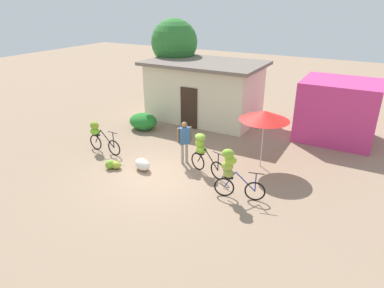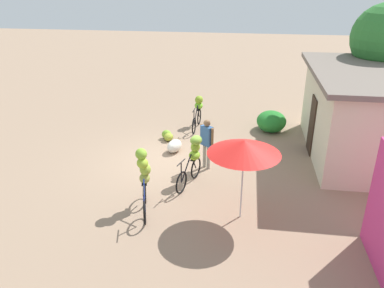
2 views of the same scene
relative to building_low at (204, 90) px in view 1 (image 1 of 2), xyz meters
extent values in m
plane|color=#967A61|center=(1.50, -6.60, -1.51)|extent=(60.00, 60.00, 0.00)
cube|color=beige|center=(0.00, 0.00, -0.10)|extent=(5.38, 3.24, 2.82)
cube|color=#72665B|center=(0.00, 0.00, 1.39)|extent=(5.88, 3.74, 0.16)
cube|color=#332319|center=(0.00, -1.63, -0.51)|extent=(0.90, 0.06, 2.00)
cube|color=#D0377E|center=(6.45, 0.38, -0.19)|extent=(3.20, 2.80, 2.65)
cylinder|color=brown|center=(-2.43, 1.04, -0.06)|extent=(0.37, 0.37, 2.91)
sphere|color=#307830|center=(-2.43, 1.04, 2.16)|extent=(2.54, 2.54, 2.54)
ellipsoid|color=#247A2A|center=(-1.85, -2.89, -1.12)|extent=(1.39, 1.18, 0.79)
ellipsoid|color=#267732|center=(-1.71, -2.90, -1.20)|extent=(0.97, 1.06, 0.62)
cylinder|color=beige|center=(4.44, -3.95, -0.45)|extent=(0.04, 0.04, 2.12)
cone|color=red|center=(4.44, -3.95, 0.51)|extent=(1.83, 1.83, 0.35)
torus|color=black|center=(-1.05, -5.93, -1.18)|extent=(0.67, 0.10, 0.66)
torus|color=black|center=(-2.11, -5.86, -1.18)|extent=(0.67, 0.10, 0.66)
cylinder|color=black|center=(-1.93, -5.87, -0.87)|extent=(0.41, 0.06, 0.64)
cylinder|color=black|center=(-1.39, -5.91, -0.87)|extent=(0.72, 0.09, 0.65)
cylinder|color=black|center=(-1.05, -5.93, -0.51)|extent=(0.50, 0.07, 0.03)
cylinder|color=black|center=(-1.05, -5.93, -0.85)|extent=(0.04, 0.04, 0.66)
cube|color=black|center=(-2.00, -5.87, -0.82)|extent=(0.37, 0.17, 0.02)
ellipsoid|color=#79C42B|center=(-2.07, -5.88, -0.67)|extent=(0.45, 0.38, 0.28)
ellipsoid|color=#7FA325|center=(-2.07, -5.87, -0.42)|extent=(0.44, 0.37, 0.33)
torus|color=black|center=(3.46, -5.69, -1.17)|extent=(0.66, 0.25, 0.67)
torus|color=black|center=(2.50, -5.39, -1.17)|extent=(0.66, 0.25, 0.67)
cylinder|color=black|center=(2.67, -5.44, -0.86)|extent=(0.37, 0.15, 0.65)
cylinder|color=black|center=(3.15, -5.59, -0.86)|extent=(0.66, 0.23, 0.65)
cylinder|color=black|center=(3.46, -5.69, -0.52)|extent=(0.49, 0.18, 0.03)
cylinder|color=black|center=(3.46, -5.69, -0.85)|extent=(0.04, 0.04, 0.65)
cube|color=black|center=(2.60, -5.42, -0.81)|extent=(0.39, 0.24, 0.02)
ellipsoid|color=#83B329|center=(2.65, -5.41, -0.66)|extent=(0.45, 0.37, 0.27)
ellipsoid|color=#85B22B|center=(2.57, -5.40, -0.42)|extent=(0.37, 0.31, 0.32)
ellipsoid|color=#7FAE38|center=(2.58, -5.38, -0.19)|extent=(0.49, 0.43, 0.27)
torus|color=black|center=(5.05, -6.37, -1.18)|extent=(0.65, 0.21, 0.66)
torus|color=black|center=(4.10, -6.60, -1.18)|extent=(0.65, 0.21, 0.66)
cylinder|color=navy|center=(4.27, -6.56, -0.88)|extent=(0.37, 0.12, 0.61)
cylinder|color=navy|center=(4.74, -6.45, -0.88)|extent=(0.65, 0.19, 0.62)
cylinder|color=black|center=(5.05, -6.37, -0.55)|extent=(0.49, 0.15, 0.03)
cylinder|color=navy|center=(5.05, -6.37, -0.86)|extent=(0.04, 0.04, 0.63)
cube|color=black|center=(4.20, -6.58, -0.82)|extent=(0.38, 0.22, 0.02)
ellipsoid|color=#979F42|center=(4.21, -6.56, -0.68)|extent=(0.41, 0.35, 0.27)
ellipsoid|color=#97B53B|center=(4.16, -6.54, -0.43)|extent=(0.45, 0.41, 0.33)
ellipsoid|color=#9DBF30|center=(4.27, -6.58, -0.20)|extent=(0.47, 0.43, 0.27)
ellipsoid|color=#85B732|center=(4.19, -6.62, 0.03)|extent=(0.47, 0.42, 0.29)
ellipsoid|color=#95A32F|center=(-0.24, -6.80, -1.36)|extent=(0.45, 0.39, 0.30)
ellipsoid|color=#77A92F|center=(-0.42, -6.91, -1.34)|extent=(0.38, 0.43, 0.34)
ellipsoid|color=silver|center=(0.71, -6.40, -1.29)|extent=(0.80, 0.64, 0.44)
cylinder|color=gray|center=(1.84, -5.07, -1.10)|extent=(0.11, 0.11, 0.82)
cylinder|color=gray|center=(1.73, -5.21, -1.10)|extent=(0.11, 0.11, 0.82)
cube|color=#33598C|center=(1.79, -5.14, -0.37)|extent=(0.41, 0.44, 0.65)
cylinder|color=brown|center=(1.94, -4.95, -0.34)|extent=(0.08, 0.08, 0.58)
cylinder|color=brown|center=(1.63, -5.33, -0.34)|extent=(0.08, 0.08, 0.58)
sphere|color=brown|center=(1.79, -5.14, 0.06)|extent=(0.22, 0.22, 0.22)
camera|label=1|loc=(7.76, -15.31, 4.37)|focal=31.64mm
camera|label=2|loc=(13.11, -4.01, 4.44)|focal=36.37mm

